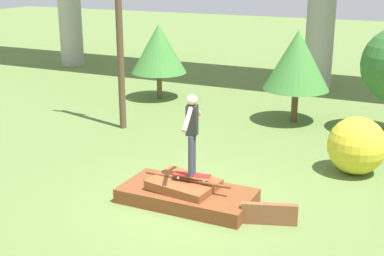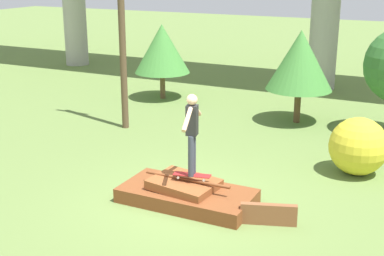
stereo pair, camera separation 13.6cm
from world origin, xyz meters
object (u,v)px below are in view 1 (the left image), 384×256
skateboard (192,175)px  tree_behind_right (159,49)px  skater (192,128)px  utility_pole (119,7)px  tree_mid_back (297,60)px  bush_yellow_flowering (357,146)px

skateboard → tree_behind_right: 9.24m
skater → utility_pole: size_ratio=0.24×
tree_mid_back → utility_pole: bearing=-147.7°
utility_pole → bush_yellow_flowering: 7.64m
skater → utility_pole: bearing=136.9°
tree_behind_right → tree_mid_back: 5.40m
skateboard → skater: (0.00, -0.00, 1.02)m
skateboard → bush_yellow_flowering: (2.81, 3.21, 0.06)m
skater → tree_mid_back: tree_mid_back is taller
skateboard → skater: skater is taller
tree_mid_back → bush_yellow_flowering: bearing=-55.7°
skateboard → bush_yellow_flowering: bearing=48.8°
tree_behind_right → bush_yellow_flowering: tree_behind_right is taller
skater → tree_behind_right: bearing=123.0°
skateboard → skater: bearing=-9.5°
tree_mid_back → bush_yellow_flowering: size_ratio=2.10×
skater → bush_yellow_flowering: bearing=48.8°
bush_yellow_flowering → tree_behind_right: bearing=150.2°
skateboard → tree_mid_back: tree_mid_back is taller
skater → utility_pole: (-4.21, 3.94, 1.97)m
tree_mid_back → skateboard: bearing=-92.9°
utility_pole → tree_mid_back: 5.63m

